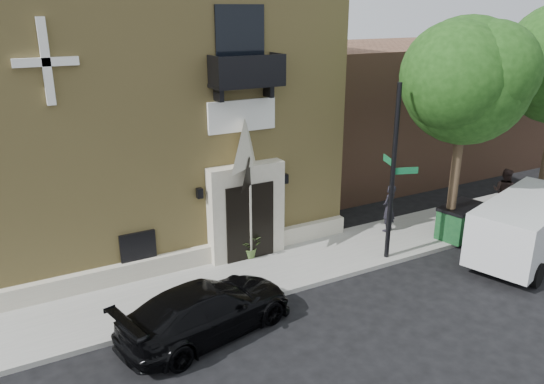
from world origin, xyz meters
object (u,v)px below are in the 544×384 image
(black_sedan, at_px, (207,309))
(fire_hydrant, at_px, (458,226))
(pedestrian_near, at_px, (389,208))
(pedestrian_far, at_px, (504,191))
(street_sign, at_px, (393,174))
(cargo_van, at_px, (529,225))
(dumpster, at_px, (460,221))

(black_sedan, relative_size, fire_hydrant, 6.63)
(fire_hydrant, distance_m, pedestrian_near, 2.61)
(black_sedan, height_order, fire_hydrant, black_sedan)
(fire_hydrant, relative_size, pedestrian_far, 0.38)
(street_sign, xyz_separation_m, pedestrian_far, (6.69, 0.82, -1.98))
(cargo_van, relative_size, pedestrian_near, 3.08)
(pedestrian_near, bearing_deg, dumpster, 119.67)
(dumpster, height_order, pedestrian_far, pedestrian_far)
(pedestrian_far, bearing_deg, cargo_van, 124.22)
(street_sign, relative_size, pedestrian_near, 3.22)
(black_sedan, bearing_deg, dumpster, -97.36)
(cargo_van, distance_m, fire_hydrant, 2.44)
(cargo_van, bearing_deg, black_sedan, 157.07)
(cargo_van, xyz_separation_m, street_sign, (-4.31, 2.06, 1.90))
(fire_hydrant, bearing_deg, black_sedan, -173.54)
(black_sedan, xyz_separation_m, pedestrian_near, (8.38, 2.74, 0.35))
(black_sedan, height_order, street_sign, street_sign)
(cargo_van, xyz_separation_m, pedestrian_near, (-2.85, 3.76, -0.13))
(dumpster, xyz_separation_m, pedestrian_near, (-1.98, 1.64, 0.30))
(black_sedan, height_order, dumpster, black_sedan)
(black_sedan, bearing_deg, pedestrian_far, -95.57)
(black_sedan, height_order, pedestrian_near, pedestrian_near)
(fire_hydrant, xyz_separation_m, pedestrian_near, (-2.02, 1.56, 0.55))
(street_sign, xyz_separation_m, pedestrian_near, (1.46, 1.69, -2.03))
(pedestrian_near, bearing_deg, cargo_van, 106.48)
(black_sedan, relative_size, dumpster, 2.39)
(cargo_van, height_order, street_sign, street_sign)
(pedestrian_far, bearing_deg, fire_hydrant, 85.93)
(black_sedan, height_order, cargo_van, cargo_van)
(street_sign, bearing_deg, dumpster, 19.94)
(cargo_van, xyz_separation_m, dumpster, (-0.86, 2.11, -0.43))
(pedestrian_near, height_order, pedestrian_far, pedestrian_far)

